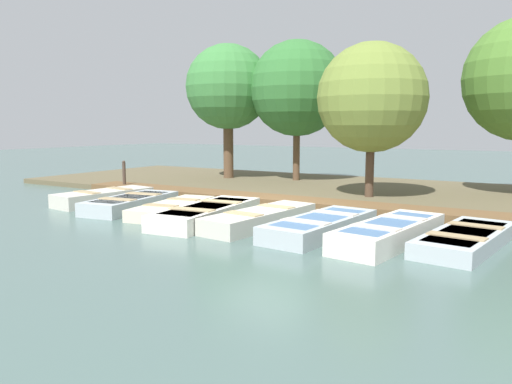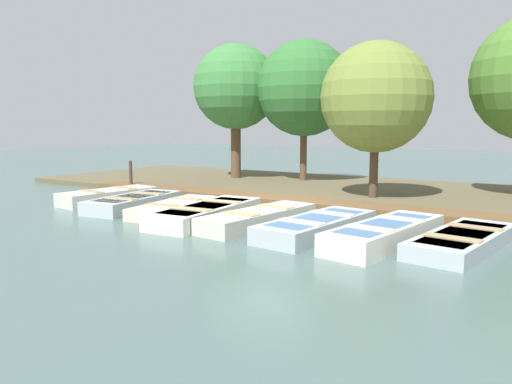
{
  "view_description": "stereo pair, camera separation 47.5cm",
  "coord_description": "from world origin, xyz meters",
  "px_view_note": "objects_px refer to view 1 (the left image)",
  "views": [
    {
      "loc": [
        11.37,
        6.54,
        2.31
      ],
      "look_at": [
        0.65,
        0.07,
        0.65
      ],
      "focal_mm": 35.0,
      "sensor_mm": 36.0,
      "label": 1
    },
    {
      "loc": [
        11.11,
        6.94,
        2.31
      ],
      "look_at": [
        0.65,
        0.07,
        0.65
      ],
      "focal_mm": 35.0,
      "sensor_mm": 36.0,
      "label": 2
    }
  ],
  "objects_px": {
    "rowboat_0": "(104,197)",
    "rowboat_5": "(321,225)",
    "park_tree_left": "(297,89)",
    "rowboat_7": "(466,239)",
    "rowboat_6": "(389,232)",
    "park_tree_far_left": "(228,88)",
    "rowboat_4": "(261,218)",
    "rowboat_3": "(207,213)",
    "park_tree_center": "(372,98)",
    "rowboat_1": "(131,203)",
    "mooring_post_near": "(124,176)",
    "rowboat_2": "(173,208)"
  },
  "relations": [
    {
      "from": "rowboat_0",
      "to": "rowboat_4",
      "type": "distance_m",
      "value": 5.76
    },
    {
      "from": "rowboat_1",
      "to": "rowboat_4",
      "type": "xyz_separation_m",
      "value": [
        0.13,
        4.26,
        0.01
      ]
    },
    {
      "from": "rowboat_5",
      "to": "rowboat_7",
      "type": "height_order",
      "value": "rowboat_5"
    },
    {
      "from": "park_tree_center",
      "to": "rowboat_3",
      "type": "bearing_deg",
      "value": -25.56
    },
    {
      "from": "rowboat_2",
      "to": "rowboat_6",
      "type": "xyz_separation_m",
      "value": [
        0.38,
        5.89,
        0.06
      ]
    },
    {
      "from": "rowboat_2",
      "to": "park_tree_center",
      "type": "bearing_deg",
      "value": 130.81
    },
    {
      "from": "park_tree_left",
      "to": "rowboat_5",
      "type": "bearing_deg",
      "value": 29.85
    },
    {
      "from": "rowboat_1",
      "to": "rowboat_7",
      "type": "relative_size",
      "value": 0.93
    },
    {
      "from": "rowboat_7",
      "to": "rowboat_1",
      "type": "bearing_deg",
      "value": -81.22
    },
    {
      "from": "rowboat_6",
      "to": "rowboat_0",
      "type": "bearing_deg",
      "value": -86.36
    },
    {
      "from": "rowboat_7",
      "to": "park_tree_center",
      "type": "bearing_deg",
      "value": -135.19
    },
    {
      "from": "rowboat_4",
      "to": "rowboat_0",
      "type": "bearing_deg",
      "value": -88.96
    },
    {
      "from": "rowboat_5",
      "to": "mooring_post_near",
      "type": "relative_size",
      "value": 3.05
    },
    {
      "from": "rowboat_3",
      "to": "park_tree_center",
      "type": "relative_size",
      "value": 0.76
    },
    {
      "from": "rowboat_0",
      "to": "park_tree_left",
      "type": "bearing_deg",
      "value": 166.93
    },
    {
      "from": "rowboat_4",
      "to": "park_tree_center",
      "type": "xyz_separation_m",
      "value": [
        -4.82,
        0.97,
        2.94
      ]
    },
    {
      "from": "rowboat_6",
      "to": "rowboat_4",
      "type": "bearing_deg",
      "value": -85.03
    },
    {
      "from": "rowboat_0",
      "to": "rowboat_6",
      "type": "bearing_deg",
      "value": 92.92
    },
    {
      "from": "park_tree_center",
      "to": "rowboat_7",
      "type": "bearing_deg",
      "value": 37.4
    },
    {
      "from": "rowboat_2",
      "to": "rowboat_3",
      "type": "relative_size",
      "value": 0.87
    },
    {
      "from": "rowboat_0",
      "to": "mooring_post_near",
      "type": "bearing_deg",
      "value": -140.4
    },
    {
      "from": "rowboat_3",
      "to": "park_tree_center",
      "type": "xyz_separation_m",
      "value": [
        -4.99,
        2.39,
        2.93
      ]
    },
    {
      "from": "rowboat_0",
      "to": "park_tree_center",
      "type": "distance_m",
      "value": 8.51
    },
    {
      "from": "rowboat_0",
      "to": "rowboat_4",
      "type": "height_order",
      "value": "rowboat_0"
    },
    {
      "from": "rowboat_3",
      "to": "rowboat_4",
      "type": "bearing_deg",
      "value": 91.23
    },
    {
      "from": "rowboat_0",
      "to": "rowboat_5",
      "type": "xyz_separation_m",
      "value": [
        0.58,
        7.29,
        -0.01
      ]
    },
    {
      "from": "rowboat_0",
      "to": "park_tree_left",
      "type": "relative_size",
      "value": 0.54
    },
    {
      "from": "park_tree_far_left",
      "to": "park_tree_center",
      "type": "bearing_deg",
      "value": 70.36
    },
    {
      "from": "rowboat_6",
      "to": "rowboat_5",
      "type": "bearing_deg",
      "value": -84.35
    },
    {
      "from": "rowboat_3",
      "to": "park_tree_left",
      "type": "bearing_deg",
      "value": -174.34
    },
    {
      "from": "rowboat_0",
      "to": "rowboat_5",
      "type": "relative_size",
      "value": 0.89
    },
    {
      "from": "rowboat_0",
      "to": "rowboat_7",
      "type": "xyz_separation_m",
      "value": [
        0.15,
        10.14,
        -0.05
      ]
    },
    {
      "from": "rowboat_1",
      "to": "rowboat_4",
      "type": "height_order",
      "value": "rowboat_4"
    },
    {
      "from": "rowboat_0",
      "to": "rowboat_4",
      "type": "xyz_separation_m",
      "value": [
        0.49,
        5.74,
        -0.01
      ]
    },
    {
      "from": "rowboat_5",
      "to": "park_tree_left",
      "type": "relative_size",
      "value": 0.61
    },
    {
      "from": "rowboat_2",
      "to": "park_tree_far_left",
      "type": "bearing_deg",
      "value": -166.37
    },
    {
      "from": "park_tree_left",
      "to": "park_tree_center",
      "type": "relative_size",
      "value": 1.17
    },
    {
      "from": "rowboat_1",
      "to": "rowboat_2",
      "type": "relative_size",
      "value": 1.01
    },
    {
      "from": "mooring_post_near",
      "to": "park_tree_center",
      "type": "relative_size",
      "value": 0.23
    },
    {
      "from": "rowboat_6",
      "to": "park_tree_far_left",
      "type": "height_order",
      "value": "park_tree_far_left"
    },
    {
      "from": "rowboat_5",
      "to": "rowboat_1",
      "type": "bearing_deg",
      "value": -86.79
    },
    {
      "from": "rowboat_6",
      "to": "rowboat_3",
      "type": "bearing_deg",
      "value": -81.94
    },
    {
      "from": "rowboat_1",
      "to": "rowboat_3",
      "type": "xyz_separation_m",
      "value": [
        0.3,
        2.85,
        0.01
      ]
    },
    {
      "from": "rowboat_4",
      "to": "rowboat_5",
      "type": "bearing_deg",
      "value": 92.42
    },
    {
      "from": "rowboat_0",
      "to": "rowboat_7",
      "type": "bearing_deg",
      "value": 96.21
    },
    {
      "from": "rowboat_6",
      "to": "rowboat_7",
      "type": "relative_size",
      "value": 1.02
    },
    {
      "from": "rowboat_0",
      "to": "rowboat_5",
      "type": "bearing_deg",
      "value": 92.5
    },
    {
      "from": "rowboat_1",
      "to": "rowboat_5",
      "type": "relative_size",
      "value": 0.93
    },
    {
      "from": "park_tree_left",
      "to": "rowboat_7",
      "type": "bearing_deg",
      "value": 44.53
    },
    {
      "from": "park_tree_left",
      "to": "rowboat_2",
      "type": "bearing_deg",
      "value": 1.42
    }
  ]
}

